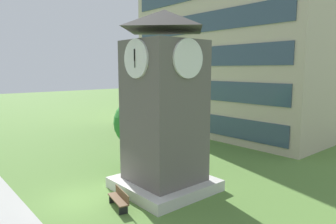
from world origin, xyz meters
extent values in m
plane|color=#567F38|center=(0.00, 0.00, 0.00)|extent=(160.00, 160.00, 0.00)
cube|color=#9E9E99|center=(0.00, -3.20, 0.00)|extent=(120.00, 1.60, 0.01)
cube|color=beige|center=(-6.32, 21.50, 9.60)|extent=(20.68, 11.85, 19.20)
cube|color=#384C60|center=(-6.32, 15.53, 1.60)|extent=(19.03, 0.10, 1.80)
cube|color=#384C60|center=(-6.32, 15.53, 4.80)|extent=(19.03, 0.10, 1.80)
cube|color=#384C60|center=(-6.32, 15.53, 8.00)|extent=(19.03, 0.10, 1.80)
cube|color=#384C60|center=(-6.32, 15.53, 11.20)|extent=(19.03, 0.10, 1.80)
cube|color=#605B56|center=(1.70, 4.27, 4.16)|extent=(3.59, 3.59, 8.32)
cube|color=beige|center=(1.70, 4.27, 0.30)|extent=(4.84, 4.84, 0.60)
pyramid|color=#4D4945|center=(1.70, 4.27, 9.38)|extent=(3.94, 3.94, 1.07)
cylinder|color=white|center=(1.70, 2.41, 7.32)|extent=(1.97, 0.12, 1.97)
cylinder|color=white|center=(3.55, 4.27, 7.32)|extent=(0.12, 1.97, 1.97)
cube|color=black|center=(1.70, 2.34, 7.50)|extent=(0.08, 0.08, 0.59)
cube|color=black|center=(1.70, 2.33, 7.32)|extent=(0.06, 0.06, 0.89)
cube|color=brown|center=(2.09, 0.96, 0.45)|extent=(1.86, 0.84, 0.06)
cube|color=brown|center=(2.14, 1.18, 0.68)|extent=(1.77, 0.42, 0.40)
cube|color=black|center=(1.39, 1.11, 0.23)|extent=(0.17, 0.44, 0.45)
cube|color=black|center=(2.80, 0.82, 0.23)|extent=(0.17, 0.44, 0.45)
cylinder|color=#513823|center=(-2.12, 5.29, 1.01)|extent=(0.41, 0.41, 2.01)
sphere|color=#2B832D|center=(-2.12, 5.29, 3.23)|extent=(3.49, 3.49, 3.49)
camera|label=1|loc=(14.50, -6.43, 6.78)|focal=32.61mm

